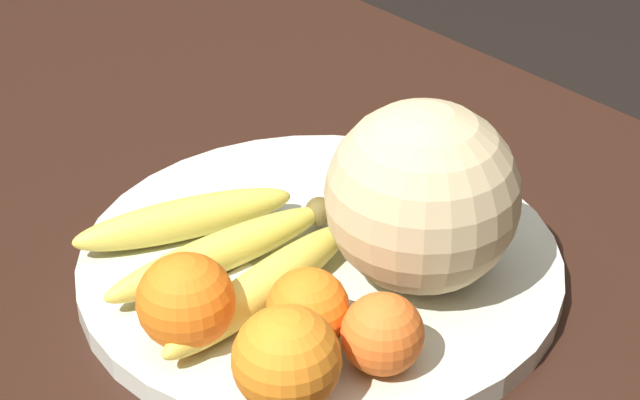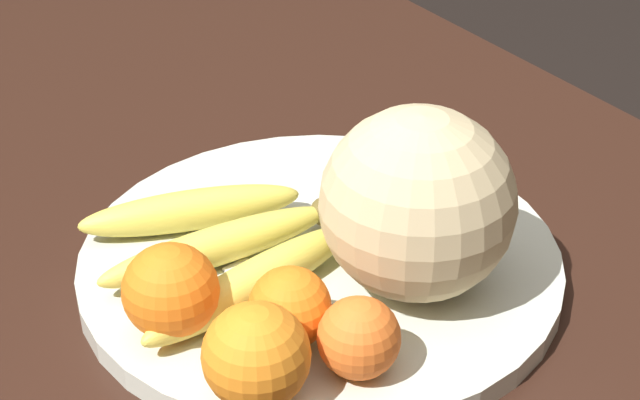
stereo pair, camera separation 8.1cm
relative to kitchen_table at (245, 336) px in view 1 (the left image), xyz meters
The scene contains 9 objects.
kitchen_table is the anchor object (origin of this frame).
fruit_bowl 0.12m from the kitchen_table, 155.91° to the right, with size 0.38×0.38×0.02m.
melon 0.24m from the kitchen_table, 154.27° to the right, with size 0.14×0.14×0.14m.
banana_bunch 0.14m from the kitchen_table, 130.31° to the left, with size 0.19×0.21×0.03m.
orange_front_left 0.25m from the kitchen_table, 151.54° to the left, with size 0.07×0.07×0.07m.
orange_front_right 0.20m from the kitchen_table, 161.62° to the left, with size 0.06×0.06×0.06m.
orange_mid_center 0.20m from the kitchen_table, 127.46° to the left, with size 0.07×0.07×0.07m.
orange_back_left 0.24m from the kitchen_table, behind, with size 0.06×0.06×0.06m.
produce_tag 0.14m from the kitchen_table, 158.21° to the left, with size 0.07×0.03×0.00m.
Camera 1 is at (-0.58, 0.42, 1.23)m, focal length 60.00 mm.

